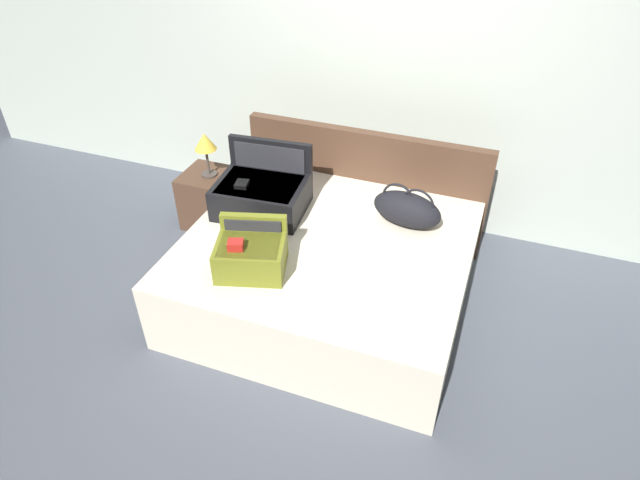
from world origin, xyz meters
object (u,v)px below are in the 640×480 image
(bed, at_px, (326,272))
(duffel_bag, at_px, (407,209))
(hard_case_large, at_px, (262,193))
(hard_case_medium, at_px, (251,254))
(table_lamp, at_px, (205,144))
(nightstand, at_px, (213,199))

(bed, bearing_deg, duffel_bag, 40.57)
(hard_case_large, bearing_deg, hard_case_medium, -75.62)
(hard_case_large, xyz_separation_m, duffel_bag, (0.98, 0.16, -0.01))
(table_lamp, bearing_deg, duffel_bag, -7.08)
(hard_case_large, bearing_deg, nightstand, 145.34)
(table_lamp, bearing_deg, hard_case_large, -29.72)
(duffel_bag, bearing_deg, hard_case_medium, -134.36)
(bed, bearing_deg, hard_case_medium, -128.91)
(hard_case_large, height_order, nightstand, hard_case_large)
(hard_case_large, relative_size, nightstand, 1.40)
(bed, distance_m, hard_case_large, 0.70)
(hard_case_large, height_order, hard_case_medium, hard_case_large)
(table_lamp, bearing_deg, nightstand, 90.00)
(hard_case_large, relative_size, hard_case_medium, 1.32)
(duffel_bag, bearing_deg, bed, -139.43)
(nightstand, bearing_deg, duffel_bag, -7.08)
(hard_case_large, relative_size, duffel_bag, 1.27)
(duffel_bag, xyz_separation_m, nightstand, (-1.61, 0.20, -0.40))
(bed, xyz_separation_m, hard_case_medium, (-0.33, -0.41, 0.37))
(hard_case_large, distance_m, hard_case_medium, 0.65)
(hard_case_medium, distance_m, nightstand, 1.36)
(nightstand, bearing_deg, table_lamp, -90.00)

